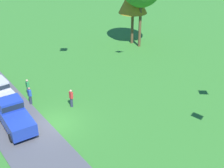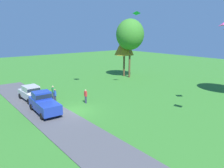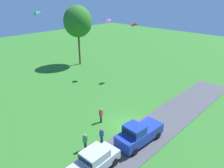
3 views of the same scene
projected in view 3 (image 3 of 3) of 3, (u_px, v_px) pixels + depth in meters
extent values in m
plane|color=#337528|center=(127.00, 125.00, 23.47)|extent=(120.00, 120.00, 0.00)
cube|color=#4C4C51|center=(146.00, 135.00, 21.87)|extent=(36.00, 4.40, 0.06)
cube|color=#B7B7BC|center=(94.00, 163.00, 17.24)|extent=(4.45, 1.93, 0.80)
cube|color=#B7B7BC|center=(95.00, 155.00, 17.01)|extent=(2.05, 1.70, 0.70)
cube|color=#19232D|center=(95.00, 155.00, 17.01)|extent=(2.09, 1.67, 0.38)
cylinder|color=black|center=(115.00, 162.00, 17.89)|extent=(0.69, 0.26, 0.68)
cylinder|color=black|center=(100.00, 152.00, 18.94)|extent=(0.69, 0.26, 0.68)
cube|color=#1E389E|center=(140.00, 134.00, 20.53)|extent=(5.09, 2.15, 1.00)
cube|color=#1E389E|center=(134.00, 130.00, 19.67)|extent=(1.59, 1.83, 0.80)
cube|color=#19232D|center=(134.00, 130.00, 19.67)|extent=(1.61, 1.80, 0.44)
cylinder|color=black|center=(135.00, 152.00, 19.05)|extent=(0.69, 0.27, 0.68)
cylinder|color=black|center=(120.00, 142.00, 20.26)|extent=(0.69, 0.27, 0.68)
cylinder|color=black|center=(158.00, 135.00, 21.19)|extent=(0.69, 0.27, 0.68)
cylinder|color=black|center=(143.00, 128.00, 22.40)|extent=(0.69, 0.27, 0.68)
cylinder|color=#2D334C|center=(101.00, 119.00, 23.90)|extent=(0.24, 0.24, 0.88)
cube|color=red|center=(101.00, 113.00, 23.61)|extent=(0.36, 0.22, 0.60)
sphere|color=tan|center=(101.00, 109.00, 23.44)|extent=(0.22, 0.22, 0.22)
cylinder|color=#2D334C|center=(102.00, 140.00, 20.45)|extent=(0.24, 0.24, 0.88)
cube|color=#2851AD|center=(102.00, 134.00, 20.16)|extent=(0.36, 0.22, 0.60)
sphere|color=#9E7051|center=(102.00, 130.00, 19.99)|extent=(0.22, 0.22, 0.22)
cylinder|color=#2D334C|center=(85.00, 146.00, 19.68)|extent=(0.24, 0.24, 0.88)
cube|color=#2D8E47|center=(85.00, 139.00, 19.39)|extent=(0.36, 0.22, 0.60)
sphere|color=tan|center=(85.00, 135.00, 19.23)|extent=(0.22, 0.22, 0.22)
cylinder|color=brown|center=(79.00, 50.00, 42.22)|extent=(0.36, 0.36, 5.84)
ellipsoid|color=#2D7023|center=(78.00, 21.00, 40.16)|extent=(5.26, 5.26, 5.78)
pyramid|color=#EA4C9E|center=(108.00, 20.00, 33.96)|extent=(1.06, 0.88, 0.51)
pyramid|color=green|center=(36.00, 13.00, 24.95)|extent=(1.13, 1.14, 0.62)
pyramid|color=red|center=(134.00, 24.00, 33.44)|extent=(1.15, 1.11, 0.68)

